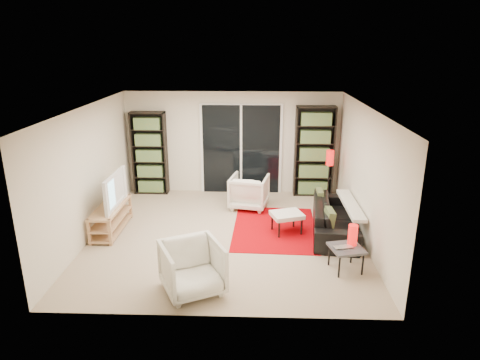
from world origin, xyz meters
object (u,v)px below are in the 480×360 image
at_px(sofa, 335,217).
at_px(bookshelf_right, 314,152).
at_px(tv_stand, 111,218).
at_px(side_table, 346,250).
at_px(floor_lamp, 330,164).
at_px(armchair_front, 192,268).
at_px(armchair_back, 249,192).
at_px(bookshelf_left, 150,153).
at_px(ottoman, 287,216).

bearing_deg(sofa, bookshelf_right, 11.61).
xyz_separation_m(tv_stand, sofa, (4.28, 0.08, 0.04)).
relative_size(side_table, floor_lamp, 0.48).
bearing_deg(armchair_front, armchair_back, 50.90).
height_order(bookshelf_right, sofa, bookshelf_right).
distance_m(bookshelf_left, side_table, 5.33).
bearing_deg(side_table, bookshelf_right, 91.36).
height_order(armchair_front, ottoman, armchair_front).
bearing_deg(armchair_back, tv_stand, 38.14).
bearing_deg(floor_lamp, side_table, -93.51).
bearing_deg(armchair_back, ottoman, 131.54).
bearing_deg(side_table, floor_lamp, 86.49).
relative_size(armchair_back, floor_lamp, 0.65).
xyz_separation_m(bookshelf_right, ottoman, (-0.76, -2.17, -0.70)).
xyz_separation_m(bookshelf_left, sofa, (4.01, -2.11, -0.68)).
bearing_deg(tv_stand, bookshelf_left, 82.97).
relative_size(bookshelf_left, ottoman, 2.86).
bearing_deg(bookshelf_right, sofa, -85.55).
height_order(bookshelf_left, sofa, bookshelf_left).
distance_m(armchair_back, ottoman, 1.48).
relative_size(bookshelf_right, armchair_front, 2.51).
relative_size(bookshelf_left, bookshelf_right, 0.93).
bearing_deg(tv_stand, armchair_front, -47.80).
distance_m(bookshelf_right, tv_stand, 4.73).
xyz_separation_m(armchair_back, floor_lamp, (1.76, 0.29, 0.56)).
xyz_separation_m(bookshelf_right, armchair_front, (-2.26, -4.24, -0.67)).
bearing_deg(floor_lamp, sofa, -93.79).
bearing_deg(tv_stand, ottoman, 0.38).
relative_size(bookshelf_right, tv_stand, 1.54).
relative_size(bookshelf_right, sofa, 1.02).
xyz_separation_m(bookshelf_right, armchair_back, (-1.49, -0.88, -0.69)).
bearing_deg(bookshelf_left, floor_lamp, -8.20).
bearing_deg(bookshelf_left, side_table, -42.04).
bearing_deg(bookshelf_left, armchair_front, -69.44).
distance_m(armchair_back, armchair_front, 3.44).
height_order(armchair_back, armchair_front, armchair_front).
bearing_deg(ottoman, armchair_back, 119.81).
relative_size(bookshelf_left, armchair_front, 2.33).
bearing_deg(floor_lamp, ottoman, -122.95).
bearing_deg(ottoman, armchair_front, -125.93).
height_order(tv_stand, side_table, tv_stand).
distance_m(bookshelf_left, bookshelf_right, 3.85).
relative_size(bookshelf_right, ottoman, 3.08).
distance_m(bookshelf_left, tv_stand, 2.32).
distance_m(tv_stand, armchair_front, 2.77).
bearing_deg(ottoman, side_table, -58.66).
bearing_deg(armchair_front, bookshelf_right, 35.75).
bearing_deg(floor_lamp, bookshelf_right, 114.11).
bearing_deg(floor_lamp, armchair_front, -124.67).
bearing_deg(armchair_front, bookshelf_left, 84.34).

